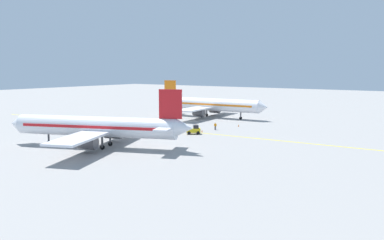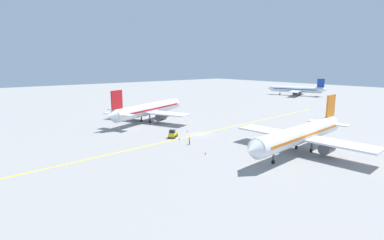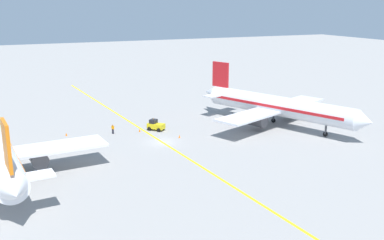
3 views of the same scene
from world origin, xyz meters
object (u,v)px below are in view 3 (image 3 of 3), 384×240
Objects in this scene: traffic_cone_mid_apron at (140,130)px; airplane_at_gate at (276,106)px; baggage_tug_white at (156,125)px; ground_crew_worker at (113,129)px; traffic_cone_by_wingtip at (179,136)px; traffic_cone_near_nose at (66,134)px.

airplane_at_gate is at bearing 165.19° from traffic_cone_mid_apron.
baggage_tug_white is at bearing 175.44° from traffic_cone_mid_apron.
baggage_tug_white is at bearing -16.16° from airplane_at_gate.
ground_crew_worker reaches higher than traffic_cone_mid_apron.
traffic_cone_mid_apron is at bearing -51.75° from traffic_cone_by_wingtip.
airplane_at_gate is at bearing 165.91° from traffic_cone_near_nose.
ground_crew_worker is 3.05× the size of traffic_cone_by_wingtip.
ground_crew_worker reaches higher than traffic_cone_near_nose.
traffic_cone_near_nose is 12.54m from traffic_cone_mid_apron.
traffic_cone_by_wingtip is (-4.97, 6.31, 0.00)m from traffic_cone_mid_apron.
traffic_cone_near_nose is at bearing -12.65° from traffic_cone_mid_apron.
airplane_at_gate reaches higher than traffic_cone_mid_apron.
traffic_cone_by_wingtip is at bearing 128.25° from traffic_cone_mid_apron.
ground_crew_worker is at bearing -13.80° from airplane_at_gate.
airplane_at_gate is 61.95× the size of traffic_cone_near_nose.
airplane_at_gate is 25.33m from traffic_cone_mid_apron.
traffic_cone_mid_apron is (-4.62, 0.68, -0.63)m from ground_crew_worker.
traffic_cone_near_nose is at bearing -11.12° from baggage_tug_white.
airplane_at_gate is 19.59m from traffic_cone_by_wingtip.
ground_crew_worker is at bearing -8.35° from traffic_cone_mid_apron.
traffic_cone_by_wingtip is (19.28, -0.11, -3.43)m from airplane_at_gate.
airplane_at_gate is 22.39m from baggage_tug_white.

